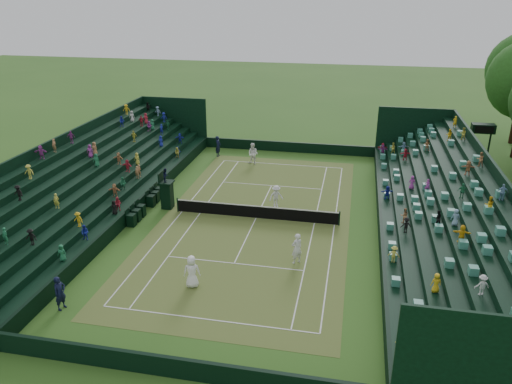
# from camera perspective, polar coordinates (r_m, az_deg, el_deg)

# --- Properties ---
(ground) EXTENTS (160.00, 160.00, 0.00)m
(ground) POSITION_cam_1_polar(r_m,az_deg,el_deg) (35.18, -0.00, -3.02)
(ground) COLOR #2F5B1C
(ground) RESTS_ON ground
(court_surface) EXTENTS (12.97, 26.77, 0.01)m
(court_surface) POSITION_cam_1_polar(r_m,az_deg,el_deg) (35.18, -0.00, -3.01)
(court_surface) COLOR #3D6D24
(court_surface) RESTS_ON ground
(perimeter_wall_north) EXTENTS (17.17, 0.20, 1.00)m
(perimeter_wall_north) POSITION_cam_1_polar(r_m,az_deg,el_deg) (49.66, 3.68, 5.17)
(perimeter_wall_north) COLOR black
(perimeter_wall_north) RESTS_ON ground
(perimeter_wall_south) EXTENTS (17.17, 0.20, 1.00)m
(perimeter_wall_south) POSITION_cam_1_polar(r_m,az_deg,el_deg) (22.00, -8.80, -19.26)
(perimeter_wall_south) COLOR black
(perimeter_wall_south) RESTS_ON ground
(perimeter_wall_east) EXTENTS (0.20, 31.77, 1.00)m
(perimeter_wall_east) POSITION_cam_1_polar(r_m,az_deg,el_deg) (34.45, 13.99, -3.38)
(perimeter_wall_east) COLOR black
(perimeter_wall_east) RESTS_ON ground
(perimeter_wall_west) EXTENTS (0.20, 31.77, 1.00)m
(perimeter_wall_west) POSITION_cam_1_polar(r_m,az_deg,el_deg) (37.46, -12.83, -1.15)
(perimeter_wall_west) COLOR black
(perimeter_wall_west) RESTS_ON ground
(north_grandstand) EXTENTS (6.60, 32.00, 4.90)m
(north_grandstand) POSITION_cam_1_polar(r_m,az_deg,el_deg) (34.54, 21.07, -2.28)
(north_grandstand) COLOR black
(north_grandstand) RESTS_ON ground
(south_grandstand) EXTENTS (6.60, 32.00, 4.90)m
(south_grandstand) POSITION_cam_1_polar(r_m,az_deg,el_deg) (38.93, -18.59, 0.79)
(south_grandstand) COLOR black
(south_grandstand) RESTS_ON ground
(tennis_net) EXTENTS (11.67, 0.10, 1.06)m
(tennis_net) POSITION_cam_1_polar(r_m,az_deg,el_deg) (34.96, -0.00, -2.24)
(tennis_net) COLOR black
(tennis_net) RESTS_ON ground
(scoreboard_tower) EXTENTS (2.00, 1.00, 3.70)m
(scoreboard_tower) POSITION_cam_1_polar(r_m,az_deg,el_deg) (49.97, 24.50, 6.47)
(scoreboard_tower) COLOR black
(scoreboard_tower) RESTS_ON ground
(umpire_chair) EXTENTS (0.98, 0.98, 3.08)m
(umpire_chair) POSITION_cam_1_polar(r_m,az_deg,el_deg) (36.91, -10.17, 0.09)
(umpire_chair) COLOR black
(umpire_chair) RESTS_ON ground
(courtside_chairs) EXTENTS (0.57, 5.53, 1.23)m
(courtside_chairs) POSITION_cam_1_polar(r_m,az_deg,el_deg) (36.99, -12.47, -1.48)
(courtside_chairs) COLOR black
(courtside_chairs) RESTS_ON ground
(player_near_west) EXTENTS (1.03, 0.80, 1.85)m
(player_near_west) POSITION_cam_1_polar(r_m,az_deg,el_deg) (27.28, -7.34, -9.01)
(player_near_west) COLOR white
(player_near_west) RESTS_ON ground
(player_near_east) EXTENTS (0.83, 0.80, 1.92)m
(player_near_east) POSITION_cam_1_polar(r_m,az_deg,el_deg) (29.32, 4.68, -6.46)
(player_near_east) COLOR white
(player_near_east) RESTS_ON ground
(player_far_west) EXTENTS (1.13, 0.98, 1.98)m
(player_far_west) POSITION_cam_1_polar(r_m,az_deg,el_deg) (45.81, -0.34, 4.39)
(player_far_west) COLOR white
(player_far_west) RESTS_ON ground
(player_far_east) EXTENTS (1.27, 1.12, 1.71)m
(player_far_east) POSITION_cam_1_polar(r_m,az_deg,el_deg) (36.66, 2.31, -0.50)
(player_far_east) COLOR white
(player_far_east) RESTS_ON ground
(line_judge_north) EXTENTS (0.53, 0.75, 1.98)m
(line_judge_north) POSITION_cam_1_polar(r_m,az_deg,el_deg) (48.23, -4.36, 5.25)
(line_judge_north) COLOR black
(line_judge_north) RESTS_ON ground
(line_judge_south) EXTENTS (0.59, 0.75, 1.83)m
(line_judge_south) POSITION_cam_1_polar(r_m,az_deg,el_deg) (27.19, -21.49, -10.70)
(line_judge_south) COLOR black
(line_judge_south) RESTS_ON ground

